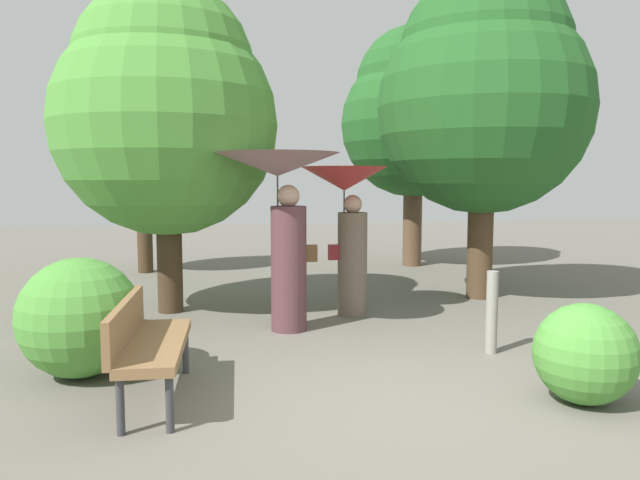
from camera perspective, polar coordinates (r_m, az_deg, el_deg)
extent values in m
plane|color=#6B665B|center=(5.05, 6.45, -15.18)|extent=(40.00, 40.00, 0.00)
cylinder|color=#563338|center=(7.18, -2.98, -2.73)|extent=(0.43, 0.43, 1.49)
sphere|color=tan|center=(7.11, -3.02, 4.19)|extent=(0.27, 0.27, 0.27)
cylinder|color=#333338|center=(7.09, -4.03, 2.56)|extent=(0.02, 0.02, 0.87)
cone|color=gray|center=(7.09, -4.06, 7.16)|extent=(1.46, 1.46, 0.27)
cube|color=brown|center=(7.21, -0.85, -1.27)|extent=(0.14, 0.10, 0.20)
cylinder|color=#6B5B4C|center=(8.02, 3.09, -2.28)|extent=(0.39, 0.39, 1.37)
sphere|color=tan|center=(7.95, 3.12, 3.42)|extent=(0.24, 0.24, 0.24)
cylinder|color=#333338|center=(7.93, 2.29, 1.95)|extent=(0.02, 0.02, 0.76)
cone|color=#B22D2D|center=(7.91, 2.31, 5.83)|extent=(1.14, 1.14, 0.31)
cube|color=maroon|center=(7.93, 1.31, -1.17)|extent=(0.14, 0.10, 0.20)
cylinder|color=#38383D|center=(4.56, -14.06, -14.72)|extent=(0.06, 0.06, 0.44)
cylinder|color=#38383D|center=(4.61, -18.41, -14.62)|extent=(0.06, 0.06, 0.44)
cylinder|color=#38383D|center=(5.83, -12.63, -10.14)|extent=(0.06, 0.06, 0.44)
cylinder|color=#38383D|center=(5.86, -16.00, -10.12)|extent=(0.06, 0.06, 0.44)
cube|color=olive|center=(5.14, -15.23, -9.58)|extent=(0.51, 1.52, 0.08)
cube|color=olive|center=(5.13, -17.97, -7.45)|extent=(0.13, 1.50, 0.35)
cylinder|color=#42301E|center=(8.36, -14.23, 4.82)|extent=(0.34, 0.34, 3.39)
sphere|color=#4C9338|center=(8.40, -14.37, 10.61)|extent=(2.98, 2.98, 2.98)
sphere|color=#4C9338|center=(8.48, -14.49, 15.17)|extent=(2.38, 2.38, 2.38)
cylinder|color=brown|center=(12.74, 8.82, 6.40)|extent=(0.39, 0.39, 3.94)
sphere|color=#235B23|center=(12.79, 8.89, 10.81)|extent=(3.01, 3.01, 3.01)
sphere|color=#235B23|center=(12.88, 8.95, 14.30)|extent=(2.41, 2.41, 2.41)
cylinder|color=#42301E|center=(12.13, -16.37, 3.86)|extent=(0.29, 0.29, 2.91)
sphere|color=#235B23|center=(12.13, -16.47, 7.30)|extent=(1.93, 1.93, 1.93)
sphere|color=#235B23|center=(12.17, -16.55, 10.04)|extent=(1.54, 1.54, 1.54)
cylinder|color=#4C3823|center=(9.41, 15.10, 6.21)|extent=(0.38, 0.38, 3.83)
sphere|color=#235B23|center=(9.47, 15.25, 12.01)|extent=(3.16, 3.16, 3.16)
sphere|color=#235B23|center=(9.59, 15.38, 16.55)|extent=(2.53, 2.53, 2.53)
sphere|color=#4C9338|center=(5.36, 23.83, -9.83)|extent=(0.81, 0.81, 0.81)
sphere|color=#4C9338|center=(5.94, -21.83, -6.84)|extent=(1.10, 1.10, 1.10)
sphere|color=#387F33|center=(7.68, -22.28, -5.19)|extent=(0.80, 0.80, 0.80)
cylinder|color=gray|center=(6.52, 15.98, -6.61)|extent=(0.12, 0.12, 0.86)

